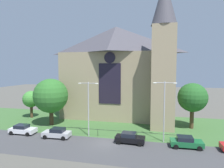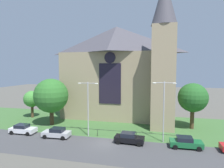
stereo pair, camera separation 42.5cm
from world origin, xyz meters
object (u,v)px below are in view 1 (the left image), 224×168
Objects in this scene: streetlamp_near at (88,102)px; parked_car_green at (186,142)px; tree_left_far at (31,99)px; parked_car_white at (23,129)px; church_building at (119,70)px; parked_car_silver at (57,133)px; tree_left_near at (51,96)px; parked_car_black at (130,138)px; streetlamp_far at (164,104)px; tree_right_far at (192,98)px.

streetlamp_near reaches higher than parked_car_green.
tree_left_far is 11.40m from parked_car_white.
tree_left_far is (-18.28, -5.60, -6.25)m from church_building.
tree_left_near is at bearing -56.15° from parked_car_silver.
parked_car_black is at bearing -23.12° from tree_left_far.
church_building is at bearing 126.85° from parked_car_green.
streetlamp_near is 2.02× the size of parked_car_green.
tree_left_far is 24.95m from parked_car_black.
tree_left_near is at bearing 168.40° from streetlamp_far.
parked_car_white is at bearing -61.94° from tree_left_far.
church_building is 6.09× the size of parked_car_black.
streetlamp_near is at bearing -99.34° from church_building.
parked_car_black is (17.61, -0.08, 0.00)m from parked_car_white.
parked_car_silver is at bearing -41.13° from tree_left_far.
tree_left_near is 8.89m from parked_car_silver.
parked_car_white and parked_car_silver have the same top height.
tree_right_far is 0.93× the size of tree_left_near.
tree_right_far is 25.82m from tree_left_near.
parked_car_silver is 1.00× the size of parked_car_green.
streetlamp_near is (-16.69, -7.65, -0.09)m from tree_right_far.
parked_car_silver is at bearing -157.68° from streetlamp_near.
parked_car_green is at bearing -51.50° from church_building.
streetlamp_near is (8.90, -4.19, -0.12)m from tree_left_near.
parked_car_black is at bearing -1.57° from parked_car_white.
tree_right_far is 10.50m from parked_car_green.
parked_car_white is at bearing -109.32° from tree_left_near.
parked_car_silver is at bearing -173.42° from streetlamp_far.
tree_left_near reaches higher than parked_car_black.
church_building reaches higher than parked_car_silver.
church_building reaches higher than parked_car_black.
streetlamp_near reaches higher than tree_right_far.
tree_left_near is at bearing 69.38° from parked_car_white.
tree_left_near reaches higher than parked_car_white.
church_building reaches higher than tree_right_far.
parked_car_white is 25.24m from parked_car_green.
parked_car_black is (-9.95, -9.15, -4.79)m from tree_right_far.
tree_right_far is at bearing -158.17° from parked_car_silver.
tree_left_far is 1.37× the size of parked_car_silver.
church_building is 22.26m from parked_car_white.
tree_left_near is at bearing -29.50° from tree_left_far.
streetlamp_near is at bearing 6.15° from parked_car_white.
parked_car_black and parked_car_green have the same top height.
streetlamp_near is 15.18m from parked_car_green.
streetlamp_near is 0.97× the size of streetlamp_far.
parked_car_silver is (11.51, -10.05, -3.28)m from tree_left_far.
streetlamp_near is at bearing 172.77° from parked_car_green.
parked_car_silver is at bearing -113.37° from church_building.
parked_car_white is at bearing -177.88° from parked_car_black.
tree_left_far is at bearing 160.79° from parked_car_green.
parked_car_black is 7.63m from parked_car_green.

